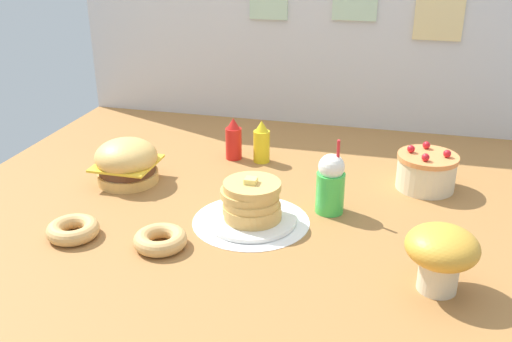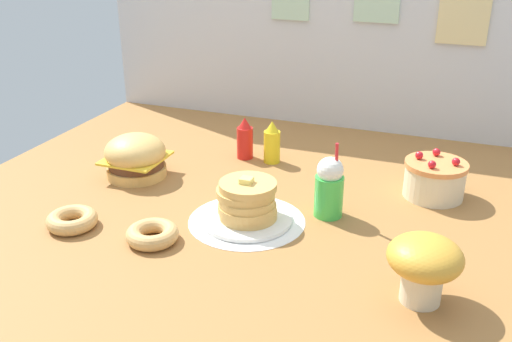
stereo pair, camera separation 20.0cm
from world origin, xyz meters
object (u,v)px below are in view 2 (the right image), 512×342
burger (136,157)px  donut_chocolate (152,234)px  mustard_bottle (272,143)px  donut_pink_glaze (72,220)px  layer_cake (434,179)px  pancake_stack (247,204)px  ketchup_bottle (245,139)px  mushroom_stool (424,263)px  cream_soda_cup (329,187)px

burger → donut_chocolate: 0.53m
mustard_bottle → donut_pink_glaze: mustard_bottle is taller
donut_pink_glaze → burger: bearing=92.6°
layer_cake → donut_chocolate: layer_cake is taller
pancake_stack → layer_cake: (0.56, 0.42, 0.00)m
ketchup_bottle → donut_chocolate: bearing=-91.1°
mushroom_stool → donut_chocolate: bearing=178.6°
ketchup_bottle → mustard_bottle: 0.12m
burger → mushroom_stool: bearing=-21.3°
mustard_bottle → pancake_stack: bearing=-79.8°
cream_soda_cup → donut_pink_glaze: cream_soda_cup is taller
ketchup_bottle → mushroom_stool: mushroom_stool is taller
ketchup_bottle → cream_soda_cup: (0.46, -0.38, 0.02)m
mustard_bottle → mushroom_stool: size_ratio=0.91×
donut_chocolate → mustard_bottle: bearing=79.7°
mustard_bottle → donut_chocolate: (-0.14, -0.75, -0.06)m
cream_soda_cup → layer_cake: bearing=40.9°
pancake_stack → layer_cake: bearing=36.7°
ketchup_bottle → donut_chocolate: ketchup_bottle is taller
burger → mustard_bottle: 0.55m
donut_chocolate → ketchup_bottle: bearing=88.9°
pancake_stack → donut_chocolate: (-0.23, -0.23, -0.04)m
mustard_bottle → donut_pink_glaze: bearing=-119.6°
burger → ketchup_bottle: 0.46m
pancake_stack → donut_pink_glaze: (-0.52, -0.24, -0.04)m
layer_cake → pancake_stack: bearing=-143.3°
pancake_stack → cream_soda_cup: 0.28m
mustard_bottle → cream_soda_cup: size_ratio=0.67×
ketchup_bottle → donut_chocolate: size_ratio=1.08×
pancake_stack → donut_pink_glaze: pancake_stack is taller
burger → ketchup_bottle: (0.33, 0.33, 0.00)m
burger → mushroom_stool: size_ratio=1.21×
donut_chocolate → cream_soda_cup: bearing=37.8°
burger → cream_soda_cup: 0.79m
pancake_stack → layer_cake: 0.70m
mustard_bottle → donut_pink_glaze: size_ratio=1.08×
donut_chocolate → burger: bearing=126.6°
layer_cake → burger: bearing=-168.6°
mustard_bottle → donut_chocolate: size_ratio=1.08×
donut_pink_glaze → mustard_bottle: bearing=60.4°
pancake_stack → layer_cake: size_ratio=1.36×
donut_chocolate → mushroom_stool: mushroom_stool is taller
mustard_bottle → mushroom_stool: mushroom_stool is taller
mustard_bottle → ketchup_bottle: bearing=178.4°
mustard_bottle → mushroom_stool: bearing=-48.3°
pancake_stack → ketchup_bottle: (-0.22, 0.52, 0.02)m
mustard_bottle → donut_pink_glaze: 0.87m
donut_chocolate → pancake_stack: bearing=44.4°
mushroom_stool → pancake_stack: bearing=157.4°
burger → pancake_stack: bearing=-19.9°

